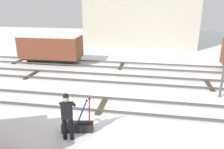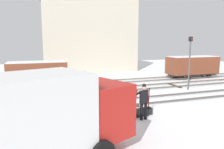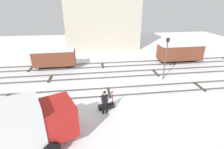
{
  "view_description": "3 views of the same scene",
  "coord_description": "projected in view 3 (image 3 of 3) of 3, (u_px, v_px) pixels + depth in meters",
  "views": [
    {
      "loc": [
        2.25,
        -9.76,
        4.99
      ],
      "look_at": [
        0.1,
        2.32,
        0.88
      ],
      "focal_mm": 35.88,
      "sensor_mm": 36.0,
      "label": 1
    },
    {
      "loc": [
        -5.41,
        -12.25,
        3.9
      ],
      "look_at": [
        -0.58,
        2.32,
        1.57
      ],
      "focal_mm": 34.1,
      "sensor_mm": 36.0,
      "label": 2
    },
    {
      "loc": [
        -1.49,
        -13.16,
        7.59
      ],
      "look_at": [
        0.43,
        1.13,
        1.3
      ],
      "focal_mm": 26.95,
      "sensor_mm": 36.0,
      "label": 3
    }
  ],
  "objects": [
    {
      "name": "switch_lever_frame",
      "position": [
        107.0,
        106.0,
        12.89
      ],
      "size": [
        1.29,
        0.59,
        1.45
      ],
      "rotation": [
        0.0,
        0.0,
        0.19
      ],
      "color": "black",
      "rests_on": "ground_plane"
    },
    {
      "name": "delivery_truck",
      "position": [
        14.0,
        128.0,
        8.53
      ],
      "size": [
        6.27,
        4.26,
        3.0
      ],
      "rotation": [
        0.0,
        0.0,
        0.4
      ],
      "color": "#B21E19",
      "rests_on": "ground_plane"
    },
    {
      "name": "freight_car_mid_siding",
      "position": [
        55.0,
        58.0,
        20.34
      ],
      "size": [
        4.91,
        2.1,
        2.27
      ],
      "rotation": [
        0.0,
        0.0,
        0.02
      ],
      "color": "#2D2B28",
      "rests_on": "ground_plane"
    },
    {
      "name": "freight_car_back_track",
      "position": [
        180.0,
        52.0,
        22.28
      ],
      "size": [
        5.72,
        2.1,
        2.4
      ],
      "rotation": [
        0.0,
        0.0,
        0.02
      ],
      "color": "#2D2B28",
      "rests_on": "ground_plane"
    },
    {
      "name": "signal_post",
      "position": [
        166.0,
        55.0,
        16.82
      ],
      "size": [
        0.24,
        0.32,
        4.35
      ],
      "color": "#4C4C4C",
      "rests_on": "ground_plane"
    },
    {
      "name": "track_siding_far",
      "position": [
        103.0,
        65.0,
        21.53
      ],
      "size": [
        44.0,
        1.94,
        0.18
      ],
      "color": "#4C4742",
      "rests_on": "ground_plane"
    },
    {
      "name": "track_main_line",
      "position": [
        109.0,
        92.0,
        15.13
      ],
      "size": [
        44.0,
        1.94,
        0.18
      ],
      "color": "#4C4742",
      "rests_on": "ground_plane"
    },
    {
      "name": "ground_plane",
      "position": [
        109.0,
        93.0,
        15.17
      ],
      "size": [
        60.0,
        60.0,
        0.0
      ],
      "primitive_type": "plane",
      "color": "white"
    },
    {
      "name": "track_siding_near",
      "position": [
        105.0,
        75.0,
        18.6
      ],
      "size": [
        44.0,
        1.94,
        0.18
      ],
      "color": "#4C4742",
      "rests_on": "ground_plane"
    },
    {
      "name": "rail_worker",
      "position": [
        105.0,
        100.0,
        12.04
      ],
      "size": [
        0.63,
        0.71,
        1.87
      ],
      "rotation": [
        0.0,
        0.0,
        0.19
      ],
      "color": "black",
      "rests_on": "ground_plane"
    },
    {
      "name": "apartment_building",
      "position": [
        102.0,
        17.0,
        29.02
      ],
      "size": [
        12.32,
        7.1,
        10.05
      ],
      "color": "beige",
      "rests_on": "ground_plane"
    }
  ]
}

